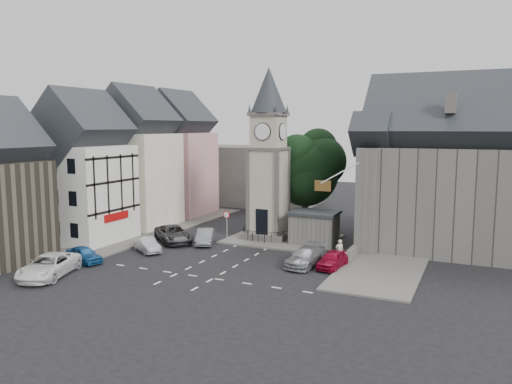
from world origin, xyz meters
The scene contains 24 objects.
ground centered at (0.00, 0.00, 0.00)m, with size 120.00×120.00×0.00m, color black.
pavement_west centered at (-12.50, 6.00, 0.07)m, with size 6.00×30.00×0.14m, color #595651.
pavement_east centered at (12.00, 8.00, 0.07)m, with size 6.00×26.00×0.14m, color #595651.
central_island centered at (1.50, 8.00, 0.08)m, with size 10.00×8.00×0.16m, color #595651.
road_markings centered at (0.00, -5.50, 0.01)m, with size 20.00×8.00×0.01m, color silver.
clock_tower centered at (0.00, 7.99, 8.12)m, with size 4.86×4.86×16.25m.
stone_shelter centered at (4.80, 7.50, 1.55)m, with size 4.30×3.30×3.08m.
town_tree centered at (2.00, 13.00, 6.97)m, with size 7.20×7.20×10.80m.
warning_sign_post centered at (-3.20, 5.43, 2.03)m, with size 0.70×0.19×2.85m.
terrace_pink centered at (-15.50, 16.00, 6.58)m, with size 8.10×7.60×12.80m.
terrace_cream centered at (-15.50, 8.00, 6.58)m, with size 8.10×7.60×12.80m.
terrace_tudor centered at (-15.50, 0.00, 6.19)m, with size 8.10×7.60×12.00m.
backdrop_west centered at (-12.00, 28.00, 4.00)m, with size 20.00×10.00×8.00m, color #4C4944.
east_building centered at (15.59, 11.00, 6.26)m, with size 14.40×11.40×12.60m.
east_boundary_wall centered at (9.20, 10.00, 0.45)m, with size 0.40×16.00×0.90m, color #5A5953.
flagpole centered at (8.00, 4.00, 7.00)m, with size 3.68×0.10×2.74m.
car_west_blue centered at (-9.98, -6.00, 0.64)m, with size 1.52×3.77×1.28m, color #194F8B.
car_west_silver centered at (-7.50, -1.15, 0.62)m, with size 1.31×3.76×1.24m, color #A9AAB1.
car_west_grey centered at (-7.50, 2.87, 0.77)m, with size 2.55×5.54×1.54m, color #313134.
car_island_silver centered at (-4.42, 3.54, 0.68)m, with size 1.45×4.16×1.37m, color gray.
car_island_east centered at (6.43, 0.50, 0.71)m, with size 1.98×4.87×1.41m, color gray.
car_east_red centered at (8.50, 0.76, 0.66)m, with size 1.56×3.89×1.32m, color maroon.
van_sw_white centered at (-9.50, -10.00, 0.80)m, with size 2.64×5.72×1.59m, color white.
pedestrian centered at (8.53, 2.53, 0.93)m, with size 0.68×0.44×1.86m, color beige.
Camera 1 is at (18.62, -35.51, 10.76)m, focal length 35.00 mm.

